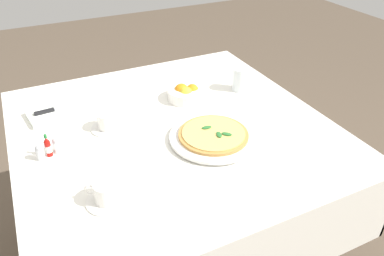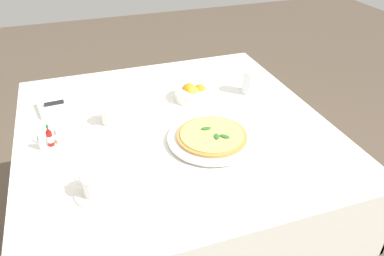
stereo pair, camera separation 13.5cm
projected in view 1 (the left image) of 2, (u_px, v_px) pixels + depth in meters
The scene contains 13 objects.
ground_plane at pixel (177, 255), 1.81m from camera, with size 8.00×8.00×0.00m, color brown.
dining_table at pixel (173, 154), 1.47m from camera, with size 1.13×1.13×0.75m.
pizza_plate at pixel (213, 137), 1.32m from camera, with size 0.31×0.31×0.02m.
pizza at pixel (213, 134), 1.31m from camera, with size 0.25×0.25×0.02m.
coffee_cup_left_edge at pixel (107, 193), 1.05m from camera, with size 0.13×0.13×0.07m.
coffee_cup_far_left at pixel (108, 122), 1.37m from camera, with size 0.13×0.13×0.07m.
water_glass_near_left at pixel (240, 81), 1.62m from camera, with size 0.07×0.07×0.10m.
napkin_folded at pixel (58, 112), 1.47m from camera, with size 0.24×0.16×0.02m.
dinner_knife at pixel (58, 109), 1.46m from camera, with size 0.20×0.03×0.01m.
citrus_bowl at pixel (186, 93), 1.56m from camera, with size 0.15×0.15×0.07m.
hot_sauce_bottle at pixel (48, 147), 1.23m from camera, with size 0.02×0.02×0.08m.
salt_shaker at pixel (57, 145), 1.25m from camera, with size 0.03×0.03×0.06m.
pepper_shaker at pixel (40, 153), 1.22m from camera, with size 0.03×0.03×0.06m.
Camera 1 is at (-0.44, -1.09, 1.50)m, focal length 34.96 mm.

